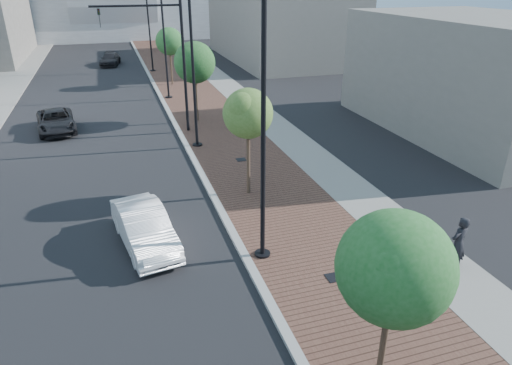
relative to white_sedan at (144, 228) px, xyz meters
name	(u,v)px	position (x,y,z in m)	size (l,w,h in m)	color
sidewalk	(191,81)	(6.75, 27.91, -0.68)	(7.00, 140.00, 0.12)	#4C2D23
concrete_strip	(219,79)	(9.45, 27.91, -0.68)	(2.40, 140.00, 0.13)	slate
curb	(154,83)	(3.25, 27.91, -0.67)	(0.30, 140.00, 0.14)	gray
white_sedan	(144,228)	(0.00, 0.00, 0.00)	(1.57, 4.50, 1.48)	white
dark_car_mid	(56,121)	(-4.16, 15.68, -0.08)	(2.20, 4.77, 1.33)	black
dark_car_far	(110,59)	(-0.24, 39.38, -0.09)	(1.84, 4.52, 1.31)	black
pedestrian	(458,243)	(9.89, -4.67, 0.23)	(0.71, 0.46, 1.94)	black
streetlight_1	(260,142)	(3.74, -2.09, 3.60)	(1.44, 0.56, 9.21)	black
streetlight_2	(193,63)	(3.85, 9.91, 4.08)	(1.72, 0.56, 9.28)	black
streetlight_3	(163,44)	(3.74, 21.91, 3.60)	(1.44, 0.56, 9.21)	black
streetlight_4	(149,23)	(3.85, 33.91, 4.08)	(1.72, 0.56, 9.28)	black
traffic_mast	(168,53)	(2.95, 12.91, 4.24)	(5.09, 0.20, 8.00)	black
tree_0	(396,267)	(4.90, -8.07, 2.60)	(2.61, 2.60, 4.65)	#382619
tree_1	(249,114)	(4.90, 2.93, 3.06)	(2.22, 2.15, 4.89)	#382619
tree_2	(195,63)	(4.90, 14.93, 3.23)	(2.69, 2.69, 5.33)	#382619
tree_3	(170,41)	(4.90, 26.93, 3.12)	(2.43, 2.39, 5.07)	#382619
commercial_block_ne	(279,24)	(19.25, 37.91, 3.26)	(12.00, 22.00, 8.00)	slate
commercial_block_e	(478,75)	(21.25, 7.91, 2.76)	(10.00, 16.00, 7.00)	#625E58
utility_cover_1	(334,277)	(5.65, -4.09, -0.61)	(0.50, 0.50, 0.02)	black
utility_cover_2	(241,160)	(5.65, 6.91, -0.61)	(0.50, 0.50, 0.02)	black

